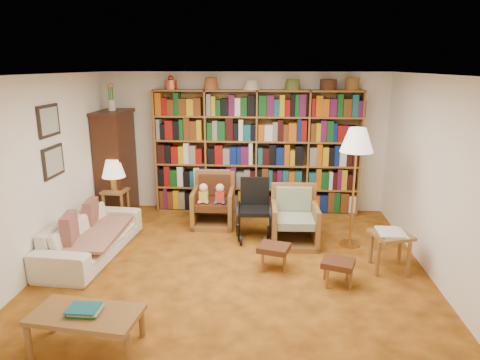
# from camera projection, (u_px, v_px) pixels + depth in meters

# --- Properties ---
(floor) EXTENTS (5.00, 5.00, 0.00)m
(floor) POSITION_uv_depth(u_px,v_px,m) (235.00, 269.00, 5.66)
(floor) COLOR #B86A1C
(floor) RESTS_ON ground
(ceiling) EXTENTS (5.00, 5.00, 0.00)m
(ceiling) POSITION_uv_depth(u_px,v_px,m) (234.00, 75.00, 5.01)
(ceiling) COLOR white
(ceiling) RESTS_ON wall_back
(wall_back) EXTENTS (5.00, 0.00, 5.00)m
(wall_back) POSITION_uv_depth(u_px,v_px,m) (246.00, 143.00, 7.74)
(wall_back) COLOR white
(wall_back) RESTS_ON floor
(wall_front) EXTENTS (5.00, 0.00, 5.00)m
(wall_front) POSITION_uv_depth(u_px,v_px,m) (203.00, 270.00, 2.93)
(wall_front) COLOR white
(wall_front) RESTS_ON floor
(wall_left) EXTENTS (0.00, 5.00, 5.00)m
(wall_left) POSITION_uv_depth(u_px,v_px,m) (41.00, 174.00, 5.51)
(wall_left) COLOR white
(wall_left) RESTS_ON floor
(wall_right) EXTENTS (0.00, 5.00, 5.00)m
(wall_right) POSITION_uv_depth(u_px,v_px,m) (440.00, 181.00, 5.16)
(wall_right) COLOR white
(wall_right) RESTS_ON floor
(bookshelf) EXTENTS (3.60, 0.30, 2.42)m
(bookshelf) POSITION_uv_depth(u_px,v_px,m) (257.00, 149.00, 7.58)
(bookshelf) COLOR olive
(bookshelf) RESTS_ON floor
(curio_cabinet) EXTENTS (0.50, 0.95, 2.40)m
(curio_cabinet) POSITION_uv_depth(u_px,v_px,m) (116.00, 163.00, 7.49)
(curio_cabinet) COLOR #3E2011
(curio_cabinet) RESTS_ON floor
(framed_pictures) EXTENTS (0.03, 0.52, 0.97)m
(framed_pictures) POSITION_uv_depth(u_px,v_px,m) (51.00, 141.00, 5.70)
(framed_pictures) COLOR black
(framed_pictures) RESTS_ON wall_left
(sofa) EXTENTS (1.97, 0.88, 0.56)m
(sofa) POSITION_uv_depth(u_px,v_px,m) (92.00, 236.00, 6.02)
(sofa) COLOR beige
(sofa) RESTS_ON floor
(sofa_throw) EXTENTS (0.75, 1.34, 0.04)m
(sofa_throw) POSITION_uv_depth(u_px,v_px,m) (95.00, 235.00, 6.01)
(sofa_throw) COLOR beige
(sofa_throw) RESTS_ON sofa
(cushion_left) EXTENTS (0.16, 0.40, 0.39)m
(cushion_left) POSITION_uv_depth(u_px,v_px,m) (92.00, 216.00, 6.32)
(cushion_left) COLOR maroon
(cushion_left) RESTS_ON sofa
(cushion_right) EXTENTS (0.21, 0.43, 0.41)m
(cushion_right) POSITION_uv_depth(u_px,v_px,m) (70.00, 234.00, 5.65)
(cushion_right) COLOR maroon
(cushion_right) RESTS_ON sofa
(side_table_lamp) EXTENTS (0.41, 0.41, 0.58)m
(side_table_lamp) POSITION_uv_depth(u_px,v_px,m) (116.00, 199.00, 7.22)
(side_table_lamp) COLOR olive
(side_table_lamp) RESTS_ON floor
(table_lamp) EXTENTS (0.38, 0.38, 0.52)m
(table_lamp) POSITION_uv_depth(u_px,v_px,m) (113.00, 169.00, 7.08)
(table_lamp) COLOR #C38E3E
(table_lamp) RESTS_ON side_table_lamp
(armchair_leather) EXTENTS (0.70, 0.75, 0.87)m
(armchair_leather) POSITION_uv_depth(u_px,v_px,m) (214.00, 203.00, 7.22)
(armchair_leather) COLOR olive
(armchair_leather) RESTS_ON floor
(armchair_sage) EXTENTS (0.71, 0.74, 0.86)m
(armchair_sage) POSITION_uv_depth(u_px,v_px,m) (294.00, 221.00, 6.46)
(armchair_sage) COLOR olive
(armchair_sage) RESTS_ON floor
(wheelchair) EXTENTS (0.53, 0.74, 0.92)m
(wheelchair) POSITION_uv_depth(u_px,v_px,m) (254.00, 211.00, 6.64)
(wheelchair) COLOR black
(wheelchair) RESTS_ON floor
(floor_lamp) EXTENTS (0.47, 0.47, 1.76)m
(floor_lamp) POSITION_uv_depth(u_px,v_px,m) (357.00, 145.00, 6.01)
(floor_lamp) COLOR #C38E3E
(floor_lamp) RESTS_ON floor
(side_table_papers) EXTENTS (0.57, 0.57, 0.54)m
(side_table_papers) POSITION_uv_depth(u_px,v_px,m) (391.00, 240.00, 5.52)
(side_table_papers) COLOR olive
(side_table_papers) RESTS_ON floor
(footstool_a) EXTENTS (0.46, 0.42, 0.33)m
(footstool_a) POSITION_uv_depth(u_px,v_px,m) (274.00, 250.00, 5.60)
(footstool_a) COLOR #542816
(footstool_a) RESTS_ON floor
(footstool_b) EXTENTS (0.45, 0.42, 0.32)m
(footstool_b) POSITION_uv_depth(u_px,v_px,m) (338.00, 265.00, 5.20)
(footstool_b) COLOR #542816
(footstool_b) RESTS_ON floor
(coffee_table) EXTENTS (1.06, 0.62, 0.43)m
(coffee_table) POSITION_uv_depth(u_px,v_px,m) (86.00, 317.00, 4.00)
(coffee_table) COLOR olive
(coffee_table) RESTS_ON floor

